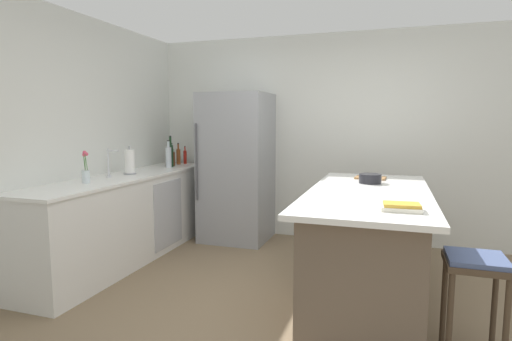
{
  "coord_description": "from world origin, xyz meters",
  "views": [
    {
      "loc": [
        0.64,
        -3.03,
        1.52
      ],
      "look_at": [
        -0.71,
        1.05,
        1.0
      ],
      "focal_mm": 28.83,
      "sensor_mm": 36.0,
      "label": 1
    }
  ],
  "objects_px": {
    "wine_bottle": "(171,155)",
    "cookbook_stack": "(402,207)",
    "bar_stool": "(475,276)",
    "mixing_bowl": "(370,179)",
    "sink_faucet": "(109,162)",
    "syrup_bottle": "(172,158)",
    "paper_towel_roll": "(130,162)",
    "soda_bottle": "(169,156)",
    "flower_vase": "(86,172)",
    "hot_sauce_bottle": "(185,157)",
    "gin_bottle": "(172,156)",
    "cutting_board": "(370,178)",
    "vinegar_bottle": "(178,156)",
    "kitchen_island": "(367,244)",
    "refrigerator": "(237,167)"
  },
  "relations": [
    {
      "from": "soda_bottle",
      "to": "cutting_board",
      "type": "bearing_deg",
      "value": -6.47
    },
    {
      "from": "flower_vase",
      "to": "cookbook_stack",
      "type": "distance_m",
      "value": 2.84
    },
    {
      "from": "cookbook_stack",
      "to": "kitchen_island",
      "type": "bearing_deg",
      "value": 108.2
    },
    {
      "from": "flower_vase",
      "to": "vinegar_bottle",
      "type": "xyz_separation_m",
      "value": [
        -0.0,
        1.78,
        0.01
      ]
    },
    {
      "from": "syrup_bottle",
      "to": "sink_faucet",
      "type": "bearing_deg",
      "value": -92.5
    },
    {
      "from": "gin_bottle",
      "to": "cookbook_stack",
      "type": "xyz_separation_m",
      "value": [
        2.86,
        -2.05,
        -0.09
      ]
    },
    {
      "from": "sink_faucet",
      "to": "syrup_bottle",
      "type": "distance_m",
      "value": 1.2
    },
    {
      "from": "vinegar_bottle",
      "to": "cutting_board",
      "type": "bearing_deg",
      "value": -14.53
    },
    {
      "from": "sink_faucet",
      "to": "wine_bottle",
      "type": "bearing_deg",
      "value": 85.55
    },
    {
      "from": "bar_stool",
      "to": "sink_faucet",
      "type": "xyz_separation_m",
      "value": [
        -3.3,
        0.79,
        0.53
      ]
    },
    {
      "from": "flower_vase",
      "to": "paper_towel_roll",
      "type": "height_order",
      "value": "paper_towel_roll"
    },
    {
      "from": "wine_bottle",
      "to": "cookbook_stack",
      "type": "distance_m",
      "value": 3.34
    },
    {
      "from": "syrup_bottle",
      "to": "cookbook_stack",
      "type": "distance_m",
      "value": 3.42
    },
    {
      "from": "vinegar_bottle",
      "to": "wine_bottle",
      "type": "relative_size",
      "value": 0.73
    },
    {
      "from": "cookbook_stack",
      "to": "flower_vase",
      "type": "bearing_deg",
      "value": 172.58
    },
    {
      "from": "hot_sauce_bottle",
      "to": "cutting_board",
      "type": "relative_size",
      "value": 0.79
    },
    {
      "from": "refrigerator",
      "to": "soda_bottle",
      "type": "xyz_separation_m",
      "value": [
        -0.8,
        -0.3,
        0.14
      ]
    },
    {
      "from": "refrigerator",
      "to": "flower_vase",
      "type": "relative_size",
      "value": 6.05
    },
    {
      "from": "flower_vase",
      "to": "gin_bottle",
      "type": "height_order",
      "value": "flower_vase"
    },
    {
      "from": "kitchen_island",
      "to": "refrigerator",
      "type": "distance_m",
      "value": 2.21
    },
    {
      "from": "bar_stool",
      "to": "soda_bottle",
      "type": "xyz_separation_m",
      "value": [
        -3.19,
        1.8,
        0.51
      ]
    },
    {
      "from": "hot_sauce_bottle",
      "to": "gin_bottle",
      "type": "bearing_deg",
      "value": -115.83
    },
    {
      "from": "syrup_bottle",
      "to": "wine_bottle",
      "type": "xyz_separation_m",
      "value": [
        0.03,
        -0.1,
        0.05
      ]
    },
    {
      "from": "flower_vase",
      "to": "cookbook_stack",
      "type": "bearing_deg",
      "value": -7.42
    },
    {
      "from": "kitchen_island",
      "to": "hot_sauce_bottle",
      "type": "distance_m",
      "value": 2.99
    },
    {
      "from": "kitchen_island",
      "to": "paper_towel_roll",
      "type": "distance_m",
      "value": 2.67
    },
    {
      "from": "refrigerator",
      "to": "bar_stool",
      "type": "relative_size",
      "value": 2.69
    },
    {
      "from": "sink_faucet",
      "to": "hot_sauce_bottle",
      "type": "height_order",
      "value": "sink_faucet"
    },
    {
      "from": "kitchen_island",
      "to": "flower_vase",
      "type": "height_order",
      "value": "flower_vase"
    },
    {
      "from": "soda_bottle",
      "to": "vinegar_bottle",
      "type": "bearing_deg",
      "value": 100.61
    },
    {
      "from": "vinegar_bottle",
      "to": "hot_sauce_bottle",
      "type": "bearing_deg",
      "value": 61.08
    },
    {
      "from": "bar_stool",
      "to": "sink_faucet",
      "type": "relative_size",
      "value": 2.31
    },
    {
      "from": "paper_towel_roll",
      "to": "wine_bottle",
      "type": "bearing_deg",
      "value": 86.01
    },
    {
      "from": "refrigerator",
      "to": "paper_towel_roll",
      "type": "distance_m",
      "value": 1.34
    },
    {
      "from": "syrup_bottle",
      "to": "soda_bottle",
      "type": "xyz_separation_m",
      "value": [
        0.05,
        -0.19,
        0.04
      ]
    },
    {
      "from": "soda_bottle",
      "to": "cutting_board",
      "type": "height_order",
      "value": "soda_bottle"
    },
    {
      "from": "gin_bottle",
      "to": "mixing_bowl",
      "type": "bearing_deg",
      "value": -18.62
    },
    {
      "from": "refrigerator",
      "to": "sink_faucet",
      "type": "distance_m",
      "value": 1.6
    },
    {
      "from": "hot_sauce_bottle",
      "to": "soda_bottle",
      "type": "height_order",
      "value": "soda_bottle"
    },
    {
      "from": "gin_bottle",
      "to": "wine_bottle",
      "type": "bearing_deg",
      "value": -63.19
    },
    {
      "from": "syrup_bottle",
      "to": "bar_stool",
      "type": "bearing_deg",
      "value": -31.52
    },
    {
      "from": "hot_sauce_bottle",
      "to": "cookbook_stack",
      "type": "height_order",
      "value": "hot_sauce_bottle"
    },
    {
      "from": "hot_sauce_bottle",
      "to": "cookbook_stack",
      "type": "distance_m",
      "value": 3.56
    },
    {
      "from": "bar_stool",
      "to": "mixing_bowl",
      "type": "distance_m",
      "value": 1.45
    },
    {
      "from": "hot_sauce_bottle",
      "to": "mixing_bowl",
      "type": "xyz_separation_m",
      "value": [
        2.51,
        -1.07,
        -0.05
      ]
    },
    {
      "from": "syrup_bottle",
      "to": "paper_towel_roll",
      "type": "bearing_deg",
      "value": -91.42
    },
    {
      "from": "bar_stool",
      "to": "wine_bottle",
      "type": "height_order",
      "value": "wine_bottle"
    },
    {
      "from": "flower_vase",
      "to": "syrup_bottle",
      "type": "relative_size",
      "value": 1.27
    },
    {
      "from": "wine_bottle",
      "to": "mixing_bowl",
      "type": "xyz_separation_m",
      "value": [
        2.51,
        -0.69,
        -0.1
      ]
    },
    {
      "from": "paper_towel_roll",
      "to": "cutting_board",
      "type": "xyz_separation_m",
      "value": [
        2.55,
        0.42,
        -0.12
      ]
    }
  ]
}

